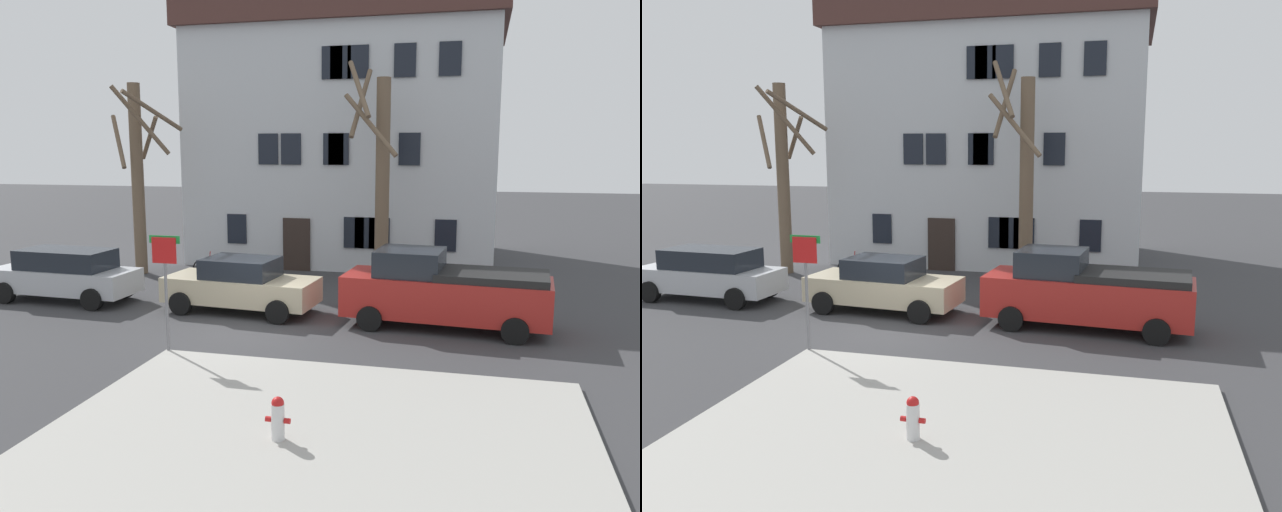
# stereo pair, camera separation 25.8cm
# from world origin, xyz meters

# --- Properties ---
(ground_plane) EXTENTS (120.00, 120.00, 0.00)m
(ground_plane) POSITION_xyz_m (0.00, 0.00, 0.00)
(ground_plane) COLOR #38383A
(sidewalk_slab) EXTENTS (9.16, 7.30, 0.12)m
(sidewalk_slab) POSITION_xyz_m (3.34, -5.80, 0.06)
(sidewalk_slab) COLOR #A8A59E
(sidewalk_slab) RESTS_ON ground_plane
(building_main) EXTENTS (13.02, 8.62, 11.08)m
(building_main) POSITION_xyz_m (0.15, 12.90, 5.60)
(building_main) COLOR silver
(building_main) RESTS_ON ground_plane
(tree_bare_near) EXTENTS (2.75, 2.61, 7.24)m
(tree_bare_near) POSITION_xyz_m (-6.86, 6.72, 3.91)
(tree_bare_near) COLOR brown
(tree_bare_near) RESTS_ON ground_plane
(tree_bare_mid) EXTENTS (2.02, 2.40, 7.82)m
(tree_bare_mid) POSITION_xyz_m (2.43, 6.78, 3.93)
(tree_bare_mid) COLOR brown
(tree_bare_mid) RESTS_ON ground_plane
(car_silver_wagon) EXTENTS (4.74, 2.08, 1.67)m
(car_silver_wagon) POSITION_xyz_m (-6.90, 2.02, 0.87)
(car_silver_wagon) COLOR #B7BABF
(car_silver_wagon) RESTS_ON ground_plane
(car_beige_sedan) EXTENTS (4.65, 2.32, 1.63)m
(car_beige_sedan) POSITION_xyz_m (-0.95, 2.06, 0.82)
(car_beige_sedan) COLOR #C6B793
(car_beige_sedan) RESTS_ON ground_plane
(pickup_truck_red) EXTENTS (5.61, 2.51, 2.11)m
(pickup_truck_red) POSITION_xyz_m (4.98, 1.81, 1.02)
(pickup_truck_red) COLOR #AD231E
(pickup_truck_red) RESTS_ON ground_plane
(fire_hydrant) EXTENTS (0.42, 0.22, 0.73)m
(fire_hydrant) POSITION_xyz_m (2.78, -6.02, 0.50)
(fire_hydrant) COLOR silver
(fire_hydrant) RESTS_ON sidewalk_slab
(street_sign_pole) EXTENTS (0.76, 0.07, 2.85)m
(street_sign_pole) POSITION_xyz_m (-1.16, -2.18, 1.99)
(street_sign_pole) COLOR slate
(street_sign_pole) RESTS_ON ground_plane
(bicycle_leaning) EXTENTS (1.74, 0.25, 1.03)m
(bicycle_leaning) POSITION_xyz_m (-3.71, 6.50, 0.37)
(bicycle_leaning) COLOR black
(bicycle_leaning) RESTS_ON ground_plane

